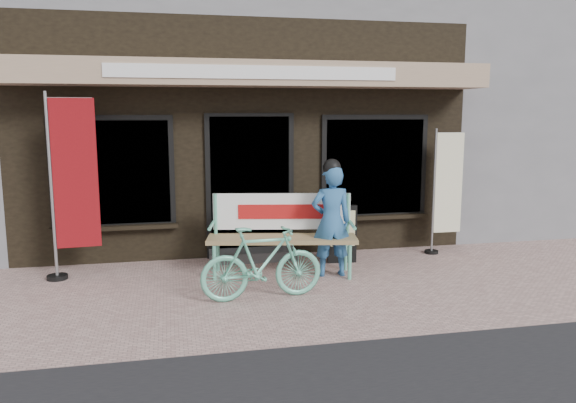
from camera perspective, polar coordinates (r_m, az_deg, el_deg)
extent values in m
plane|color=tan|center=(6.92, -1.41, -9.61)|extent=(70.00, 70.00, 0.00)
cube|color=black|center=(11.51, -6.06, 6.98)|extent=(7.00, 6.00, 3.60)
cube|color=tan|center=(8.20, -3.66, 12.79)|extent=(7.00, 0.80, 0.35)
cube|color=white|center=(7.79, -3.21, 12.99)|extent=(4.00, 0.02, 0.18)
cube|color=black|center=(8.58, -3.87, 1.59)|extent=(1.20, 0.06, 2.10)
cube|color=black|center=(8.57, -3.86, 1.58)|extent=(1.35, 0.04, 2.20)
cube|color=black|center=(8.51, -17.36, 2.82)|extent=(1.60, 0.06, 1.50)
cube|color=black|center=(9.05, 8.77, 3.49)|extent=(1.60, 0.06, 1.50)
cube|color=black|center=(8.50, -17.37, 2.81)|extent=(1.75, 0.04, 1.65)
cube|color=black|center=(9.04, 8.79, 3.48)|extent=(1.75, 0.04, 1.65)
cube|color=black|center=(8.57, -17.14, -2.55)|extent=(1.80, 0.18, 0.06)
cube|color=black|center=(9.11, 8.78, -1.56)|extent=(1.80, 0.18, 0.06)
cube|color=#59595B|center=(8.56, -3.58, -5.43)|extent=(1.30, 0.45, 0.15)
cylinder|color=#61BE9E|center=(7.55, -7.48, -6.21)|extent=(0.06, 0.06, 0.47)
cylinder|color=#61BE9E|center=(7.98, -7.13, -5.35)|extent=(0.06, 0.06, 0.47)
cylinder|color=#61BE9E|center=(7.57, 6.29, -6.15)|extent=(0.06, 0.06, 0.47)
cylinder|color=#61BE9E|center=(8.00, 5.87, -5.30)|extent=(0.06, 0.06, 0.47)
cube|color=#957D52|center=(7.66, -0.61, -3.82)|extent=(2.09, 0.88, 0.06)
cylinder|color=#61BE9E|center=(7.87, -7.38, -1.46)|extent=(0.06, 0.06, 0.62)
cylinder|color=#61BE9E|center=(7.88, 6.10, -1.41)|extent=(0.06, 0.06, 0.62)
cube|color=white|center=(7.83, -0.63, -1.01)|extent=(1.89, 0.40, 0.51)
cube|color=#B21414|center=(7.81, -0.63, -1.04)|extent=(1.20, 0.24, 0.20)
cylinder|color=#61BE9E|center=(7.67, -7.79, -2.43)|extent=(0.14, 0.50, 0.05)
cylinder|color=#61BE9E|center=(7.69, 6.55, -2.37)|extent=(0.14, 0.50, 0.05)
imported|color=#2B5E94|center=(7.62, 4.41, -2.01)|extent=(0.56, 0.38, 1.51)
sphere|color=black|center=(7.51, 4.48, 3.44)|extent=(0.25, 0.25, 0.24)
imported|color=#61BE9E|center=(6.71, -2.66, -6.26)|extent=(1.51, 0.53, 0.89)
cylinder|color=gray|center=(7.96, -22.91, 1.32)|extent=(0.04, 0.04, 2.48)
cylinder|color=gray|center=(7.87, -21.36, 9.75)|extent=(0.56, 0.08, 0.03)
cube|color=maroon|center=(7.91, -20.79, 2.64)|extent=(0.57, 0.08, 1.98)
cylinder|color=black|center=(8.20, -22.38, -7.11)|extent=(0.29, 0.29, 0.06)
cylinder|color=gray|center=(9.04, 14.60, 0.95)|extent=(0.03, 0.03, 1.97)
cylinder|color=gray|center=(9.06, 16.12, 6.70)|extent=(0.45, 0.03, 0.02)
cube|color=#EDE8C2|center=(9.13, 16.00, 1.82)|extent=(0.45, 0.04, 1.56)
cylinder|color=black|center=(9.22, 14.36, -4.97)|extent=(0.22, 0.22, 0.04)
cube|color=black|center=(8.34, 5.51, -3.32)|extent=(0.44, 0.11, 0.86)
cube|color=beige|center=(8.28, 5.59, -2.74)|extent=(0.36, 0.05, 0.53)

